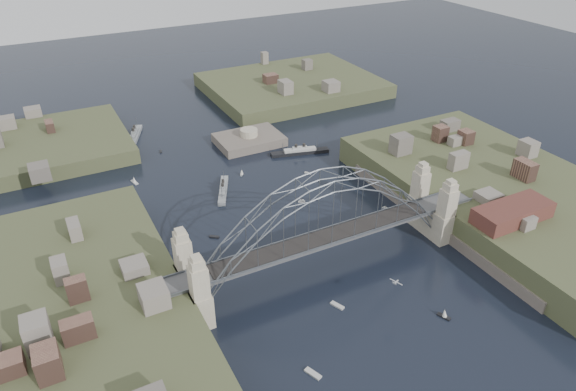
# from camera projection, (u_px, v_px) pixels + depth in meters

# --- Properties ---
(ground) EXTENTS (500.00, 500.00, 0.00)m
(ground) POSITION_uv_depth(u_px,v_px,m) (323.00, 267.00, 123.06)
(ground) COLOR black
(ground) RESTS_ON ground
(bridge) EXTENTS (84.00, 13.80, 24.60)m
(bridge) POSITION_uv_depth(u_px,v_px,m) (325.00, 223.00, 116.72)
(bridge) COLOR #4E4E50
(bridge) RESTS_ON ground
(shore_west) EXTENTS (50.50, 90.00, 12.00)m
(shore_west) POSITION_uv_depth(u_px,v_px,m) (65.00, 346.00, 99.31)
(shore_west) COLOR #424829
(shore_west) RESTS_ON ground
(shore_east) EXTENTS (50.50, 90.00, 12.00)m
(shore_east) POSITION_uv_depth(u_px,v_px,m) (501.00, 201.00, 144.79)
(shore_east) COLOR #424829
(shore_east) RESTS_ON ground
(headland_nw) EXTENTS (60.00, 45.00, 9.00)m
(headland_nw) POSITION_uv_depth(u_px,v_px,m) (34.00, 154.00, 173.19)
(headland_nw) COLOR #424829
(headland_nw) RESTS_ON ground
(headland_ne) EXTENTS (70.00, 55.00, 9.50)m
(headland_ne) POSITION_uv_depth(u_px,v_px,m) (292.00, 90.00, 226.11)
(headland_ne) COLOR #424829
(headland_ne) RESTS_ON ground
(fort_island) EXTENTS (22.00, 16.00, 9.40)m
(fort_island) POSITION_uv_depth(u_px,v_px,m) (249.00, 145.00, 181.20)
(fort_island) COLOR #5F554B
(fort_island) RESTS_ON ground
(wharf_shed) EXTENTS (20.00, 8.00, 4.00)m
(wharf_shed) POSITION_uv_depth(u_px,v_px,m) (513.00, 213.00, 124.73)
(wharf_shed) COLOR #592D26
(wharf_shed) RESTS_ON shore_east
(finger_pier) EXTENTS (4.00, 22.00, 1.40)m
(finger_pier) POSITION_uv_depth(u_px,v_px,m) (537.00, 283.00, 116.89)
(finger_pier) COLOR #4E4E50
(finger_pier) RESTS_ON ground
(naval_cruiser_near) EXTENTS (8.67, 15.46, 4.81)m
(naval_cruiser_near) POSITION_uv_depth(u_px,v_px,m) (223.00, 190.00, 152.38)
(naval_cruiser_near) COLOR #93989B
(naval_cruiser_near) RESTS_ON ground
(naval_cruiser_far) EXTENTS (9.00, 16.98, 5.88)m
(naval_cruiser_far) POSITION_uv_depth(u_px,v_px,m) (135.00, 136.00, 184.66)
(naval_cruiser_far) COLOR #93989B
(naval_cruiser_far) RESTS_ON ground
(ocean_liner) EXTENTS (19.60, 7.59, 4.80)m
(ocean_liner) POSITION_uv_depth(u_px,v_px,m) (300.00, 152.00, 173.94)
(ocean_liner) COLOR black
(ocean_liner) RESTS_ON ground
(aeroplane) EXTENTS (1.67, 2.88, 0.43)m
(aeroplane) POSITION_uv_depth(u_px,v_px,m) (396.00, 282.00, 106.13)
(aeroplane) COLOR silver
(small_boat_a) EXTENTS (2.47, 2.20, 0.45)m
(small_boat_a) POSITION_uv_depth(u_px,v_px,m) (214.00, 237.00, 133.12)
(small_boat_a) COLOR #BBBBB7
(small_boat_a) RESTS_ON ground
(small_boat_b) EXTENTS (2.04, 1.40, 1.43)m
(small_boat_b) POSITION_uv_depth(u_px,v_px,m) (302.00, 201.00, 147.67)
(small_boat_b) COLOR #BBBBB7
(small_boat_b) RESTS_ON ground
(small_boat_c) EXTENTS (2.16, 3.31, 0.45)m
(small_boat_c) POSITION_uv_depth(u_px,v_px,m) (337.00, 306.00, 111.47)
(small_boat_c) COLOR #BBBBB7
(small_boat_c) RESTS_ON ground
(small_boat_d) EXTENTS (1.79, 2.01, 0.45)m
(small_boat_d) POSITION_uv_depth(u_px,v_px,m) (308.00, 173.00, 162.36)
(small_boat_d) COLOR #BBBBB7
(small_boat_d) RESTS_ON ground
(small_boat_e) EXTENTS (1.75, 3.32, 2.38)m
(small_boat_e) POSITION_uv_depth(u_px,v_px,m) (134.00, 181.00, 157.03)
(small_boat_e) COLOR #BBBBB7
(small_boat_e) RESTS_ON ground
(small_boat_f) EXTENTS (1.56, 1.75, 2.38)m
(small_boat_f) POSITION_uv_depth(u_px,v_px,m) (242.00, 172.00, 161.02)
(small_boat_f) COLOR #BBBBB7
(small_boat_f) RESTS_ON ground
(small_boat_g) EXTENTS (1.95, 3.00, 2.38)m
(small_boat_g) POSITION_uv_depth(u_px,v_px,m) (444.00, 314.00, 108.33)
(small_boat_g) COLOR #BBBBB7
(small_boat_g) RESTS_ON ground
(small_boat_h) EXTENTS (1.06, 2.14, 0.45)m
(small_boat_h) POSITION_uv_depth(u_px,v_px,m) (161.00, 152.00, 175.34)
(small_boat_h) COLOR #BBBBB7
(small_boat_h) RESTS_ON ground
(small_boat_i) EXTENTS (1.17, 2.28, 1.43)m
(small_boat_i) POSITION_uv_depth(u_px,v_px,m) (386.00, 209.00, 144.37)
(small_boat_i) COLOR #BBBBB7
(small_boat_i) RESTS_ON ground
(small_boat_j) EXTENTS (2.32, 3.59, 0.45)m
(small_boat_j) POSITION_uv_depth(u_px,v_px,m) (313.00, 374.00, 96.02)
(small_boat_j) COLOR #BBBBB7
(small_boat_j) RESTS_ON ground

